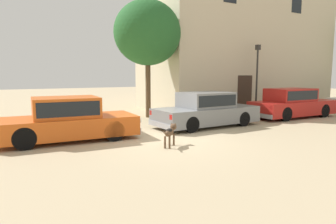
{
  "coord_description": "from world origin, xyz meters",
  "views": [
    {
      "loc": [
        -4.76,
        -8.43,
        2.15
      ],
      "look_at": [
        0.11,
        0.2,
        0.9
      ],
      "focal_mm": 31.77,
      "sensor_mm": 36.0,
      "label": 1
    }
  ],
  "objects_px": {
    "parked_sedan_second": "(206,110)",
    "stray_dog_spotted": "(170,132)",
    "parked_sedan_nearest": "(67,119)",
    "acacia_tree_left": "(148,33)",
    "parked_sedan_third": "(292,103)",
    "street_lamp": "(257,69)"
  },
  "relations": [
    {
      "from": "parked_sedan_third",
      "to": "acacia_tree_left",
      "type": "bearing_deg",
      "value": 151.24
    },
    {
      "from": "parked_sedan_second",
      "to": "acacia_tree_left",
      "type": "relative_size",
      "value": 0.81
    },
    {
      "from": "parked_sedan_second",
      "to": "parked_sedan_third",
      "type": "distance_m",
      "value": 5.33
    },
    {
      "from": "parked_sedan_second",
      "to": "parked_sedan_nearest",
      "type": "bearing_deg",
      "value": 176.46
    },
    {
      "from": "stray_dog_spotted",
      "to": "parked_sedan_third",
      "type": "bearing_deg",
      "value": -27.07
    },
    {
      "from": "parked_sedan_second",
      "to": "acacia_tree_left",
      "type": "xyz_separation_m",
      "value": [
        -0.94,
        3.6,
        3.47
      ]
    },
    {
      "from": "parked_sedan_third",
      "to": "stray_dog_spotted",
      "type": "relative_size",
      "value": 5.74
    },
    {
      "from": "parked_sedan_nearest",
      "to": "street_lamp",
      "type": "distance_m",
      "value": 11.12
    },
    {
      "from": "parked_sedan_second",
      "to": "stray_dog_spotted",
      "type": "height_order",
      "value": "parked_sedan_second"
    },
    {
      "from": "parked_sedan_second",
      "to": "parked_sedan_third",
      "type": "height_order",
      "value": "parked_sedan_third"
    },
    {
      "from": "parked_sedan_second",
      "to": "parked_sedan_third",
      "type": "bearing_deg",
      "value": -2.36
    },
    {
      "from": "parked_sedan_third",
      "to": "street_lamp",
      "type": "distance_m",
      "value": 2.87
    },
    {
      "from": "parked_sedan_nearest",
      "to": "stray_dog_spotted",
      "type": "xyz_separation_m",
      "value": [
        2.51,
        -2.42,
        -0.26
      ]
    },
    {
      "from": "parked_sedan_third",
      "to": "stray_dog_spotted",
      "type": "xyz_separation_m",
      "value": [
        -8.37,
        -2.27,
        -0.29
      ]
    },
    {
      "from": "parked_sedan_third",
      "to": "acacia_tree_left",
      "type": "distance_m",
      "value": 8.01
    },
    {
      "from": "parked_sedan_third",
      "to": "acacia_tree_left",
      "type": "relative_size",
      "value": 0.84
    },
    {
      "from": "parked_sedan_nearest",
      "to": "parked_sedan_third",
      "type": "height_order",
      "value": "parked_sedan_third"
    },
    {
      "from": "stray_dog_spotted",
      "to": "street_lamp",
      "type": "bearing_deg",
      "value": -13.2
    },
    {
      "from": "stray_dog_spotted",
      "to": "acacia_tree_left",
      "type": "bearing_deg",
      "value": 28.12
    },
    {
      "from": "parked_sedan_second",
      "to": "acacia_tree_left",
      "type": "bearing_deg",
      "value": 102.47
    },
    {
      "from": "parked_sedan_second",
      "to": "acacia_tree_left",
      "type": "distance_m",
      "value": 5.09
    },
    {
      "from": "parked_sedan_second",
      "to": "parked_sedan_third",
      "type": "xyz_separation_m",
      "value": [
        5.33,
        -0.02,
        0.03
      ]
    }
  ]
}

